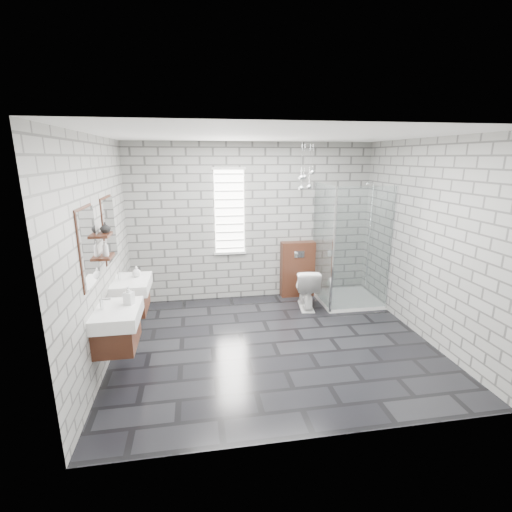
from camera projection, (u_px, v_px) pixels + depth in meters
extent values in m
cube|color=black|center=(273.00, 343.00, 5.06)|extent=(4.20, 3.60, 0.02)
cube|color=white|center=(276.00, 134.00, 4.35)|extent=(4.20, 3.60, 0.02)
cube|color=#969691|center=(252.00, 223.00, 6.43)|extent=(4.20, 0.02, 2.70)
cube|color=#969691|center=(322.00, 298.00, 2.98)|extent=(4.20, 0.02, 2.70)
cube|color=#969691|center=(100.00, 253.00, 4.37)|extent=(0.02, 3.60, 2.70)
cube|color=#969691|center=(426.00, 241.00, 5.04)|extent=(0.02, 3.60, 2.70)
cube|color=#492416|center=(117.00, 334.00, 4.12)|extent=(0.42, 0.62, 0.30)
cube|color=silver|center=(136.00, 330.00, 4.14)|extent=(0.02, 0.35, 0.01)
cube|color=white|center=(118.00, 315.00, 4.07)|extent=(0.47, 0.70, 0.15)
cylinder|color=silver|center=(102.00, 304.00, 4.01)|extent=(0.04, 0.04, 0.12)
cylinder|color=silver|center=(106.00, 300.00, 4.00)|extent=(0.10, 0.02, 0.02)
cube|color=white|center=(89.00, 247.00, 3.83)|extent=(0.03, 0.55, 0.80)
cube|color=#492416|center=(87.00, 247.00, 3.83)|extent=(0.01, 0.59, 0.84)
cube|color=#492416|center=(132.00, 300.00, 5.08)|extent=(0.42, 0.62, 0.30)
cube|color=silver|center=(146.00, 297.00, 5.10)|extent=(0.02, 0.35, 0.01)
cube|color=white|center=(132.00, 285.00, 5.02)|extent=(0.47, 0.70, 0.15)
cylinder|color=silver|center=(119.00, 276.00, 4.96)|extent=(0.04, 0.04, 0.12)
cylinder|color=silver|center=(123.00, 272.00, 4.96)|extent=(0.10, 0.02, 0.02)
cube|color=white|center=(109.00, 229.00, 4.79)|extent=(0.03, 0.55, 0.80)
cube|color=#492416|center=(108.00, 229.00, 4.79)|extent=(0.01, 0.59, 0.84)
cube|color=#492416|center=(106.00, 257.00, 4.34)|extent=(0.14, 0.30, 0.03)
cube|color=#492416|center=(104.00, 235.00, 4.28)|extent=(0.14, 0.30, 0.03)
cube|color=white|center=(229.00, 212.00, 6.29)|extent=(0.50, 0.02, 1.40)
cube|color=silver|center=(229.00, 168.00, 6.09)|extent=(0.56, 0.04, 0.04)
cube|color=silver|center=(230.00, 253.00, 6.46)|extent=(0.56, 0.04, 0.04)
cube|color=silver|center=(230.00, 248.00, 6.44)|extent=(0.48, 0.01, 0.02)
cube|color=silver|center=(230.00, 240.00, 6.40)|extent=(0.48, 0.01, 0.02)
cube|color=silver|center=(230.00, 232.00, 6.36)|extent=(0.48, 0.01, 0.02)
cube|color=silver|center=(230.00, 224.00, 6.33)|extent=(0.48, 0.01, 0.02)
cube|color=silver|center=(230.00, 216.00, 6.29)|extent=(0.48, 0.01, 0.02)
cube|color=silver|center=(229.00, 208.00, 6.25)|extent=(0.48, 0.01, 0.02)
cube|color=silver|center=(229.00, 200.00, 6.22)|extent=(0.48, 0.01, 0.02)
cube|color=silver|center=(229.00, 191.00, 6.18)|extent=(0.48, 0.01, 0.02)
cube|color=silver|center=(229.00, 183.00, 6.15)|extent=(0.48, 0.01, 0.03)
cube|color=silver|center=(229.00, 174.00, 6.11)|extent=(0.48, 0.01, 0.03)
cube|color=#492416|center=(297.00, 269.00, 6.67)|extent=(0.60, 0.20, 1.00)
cube|color=silver|center=(299.00, 254.00, 6.49)|extent=(0.18, 0.01, 0.12)
cube|color=white|center=(347.00, 299.00, 6.54)|extent=(1.00, 1.00, 0.06)
cube|color=silver|center=(363.00, 251.00, 5.81)|extent=(1.00, 0.01, 2.00)
cube|color=silver|center=(323.00, 245.00, 6.20)|extent=(0.01, 1.00, 2.00)
cube|color=silver|center=(333.00, 252.00, 5.74)|extent=(0.03, 0.03, 2.00)
cube|color=silver|center=(391.00, 249.00, 5.89)|extent=(0.03, 0.03, 2.00)
cylinder|color=silver|center=(369.00, 236.00, 6.52)|extent=(0.02, 0.02, 1.80)
cylinder|color=silver|center=(369.00, 183.00, 6.27)|extent=(0.14, 0.14, 0.02)
sphere|color=silver|center=(301.00, 177.00, 5.86)|extent=(0.09, 0.09, 0.09)
cylinder|color=silver|center=(302.00, 158.00, 5.79)|extent=(0.01, 0.01, 0.52)
sphere|color=silver|center=(309.00, 187.00, 5.94)|extent=(0.09, 0.09, 0.09)
cylinder|color=silver|center=(310.00, 162.00, 5.84)|extent=(0.01, 0.01, 0.66)
sphere|color=silver|center=(304.00, 177.00, 5.98)|extent=(0.09, 0.09, 0.09)
cylinder|color=silver|center=(305.00, 158.00, 5.90)|extent=(0.01, 0.01, 0.51)
sphere|color=silver|center=(301.00, 188.00, 5.97)|extent=(0.09, 0.09, 0.09)
cylinder|color=silver|center=(302.00, 163.00, 5.87)|extent=(0.01, 0.01, 0.69)
sphere|color=silver|center=(312.00, 172.00, 5.95)|extent=(0.09, 0.09, 0.09)
cylinder|color=silver|center=(313.00, 155.00, 5.88)|extent=(0.01, 0.01, 0.44)
imported|color=white|center=(306.00, 288.00, 6.18)|extent=(0.47, 0.71, 0.68)
imported|color=#B2B2B2|center=(129.00, 295.00, 4.14)|extent=(0.13, 0.13, 0.22)
imported|color=#B2B2B2|center=(136.00, 271.00, 5.11)|extent=(0.13, 0.13, 0.15)
imported|color=#B2B2B2|center=(105.00, 249.00, 4.28)|extent=(0.08, 0.08, 0.18)
imported|color=#B2B2B2|center=(105.00, 227.00, 4.31)|extent=(0.15, 0.15, 0.12)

